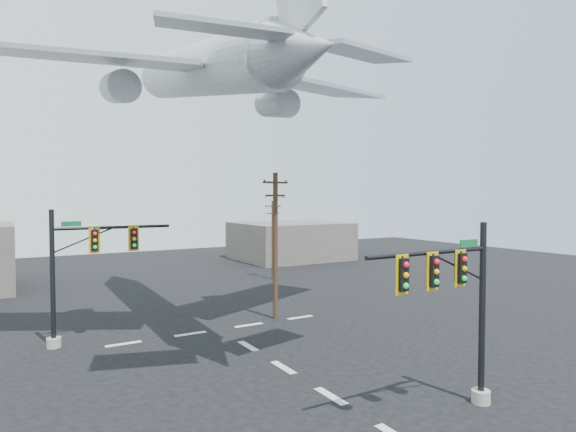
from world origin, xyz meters
TOP-DOWN VIEW (x-y plane):
  - ground at (0.00, 0.00)m, footprint 120.00×120.00m
  - lane_markings at (0.00, 5.33)m, footprint 14.00×21.20m
  - signal_mast_near at (3.38, -3.77)m, footprint 6.49×0.82m
  - signal_mast_far at (-8.09, 13.28)m, footprint 7.01×0.86m
  - utility_pole_a at (4.37, 12.61)m, footprint 2.03×0.35m
  - utility_pole_b at (12.12, 27.02)m, footprint 1.56×0.71m
  - power_lines at (8.24, 19.81)m, footprint 9.41×14.42m
  - airliner at (-0.62, 13.10)m, footprint 28.98×30.38m
  - building_right at (22.00, 40.00)m, footprint 14.00×12.00m

SIDE VIEW (x-z plane):
  - ground at x=0.00m, z-range 0.00..0.00m
  - lane_markings at x=0.00m, z-range 0.01..0.01m
  - building_right at x=22.00m, z-range 0.00..5.00m
  - signal_mast_far at x=-8.09m, z-range 0.26..8.03m
  - signal_mast_near at x=3.38m, z-range 0.46..7.89m
  - utility_pole_b at x=12.12m, z-range 0.19..8.26m
  - utility_pole_a at x=4.37m, z-range 0.23..10.38m
  - power_lines at x=8.24m, z-range 8.43..8.46m
  - airliner at x=-0.62m, z-range 12.48..20.56m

